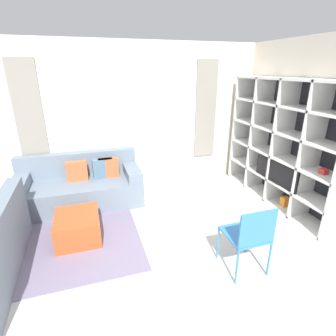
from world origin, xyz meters
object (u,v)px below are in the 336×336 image
(couch_main, at_px, (81,187))
(ottoman, at_px, (78,227))
(shelving_unit, at_px, (283,145))
(folding_chair, at_px, (249,234))

(couch_main, distance_m, ottoman, 1.09)
(shelving_unit, bearing_deg, couch_main, 164.34)
(folding_chair, bearing_deg, couch_main, -52.46)
(ottoman, relative_size, folding_chair, 0.76)
(ottoman, bearing_deg, folding_chair, -34.04)
(couch_main, xyz_separation_m, ottoman, (-0.07, -1.08, -0.13))
(shelving_unit, xyz_separation_m, ottoman, (-3.39, -0.14, -0.85))
(ottoman, height_order, folding_chair, folding_chair)
(shelving_unit, height_order, folding_chair, shelving_unit)
(couch_main, relative_size, folding_chair, 2.36)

